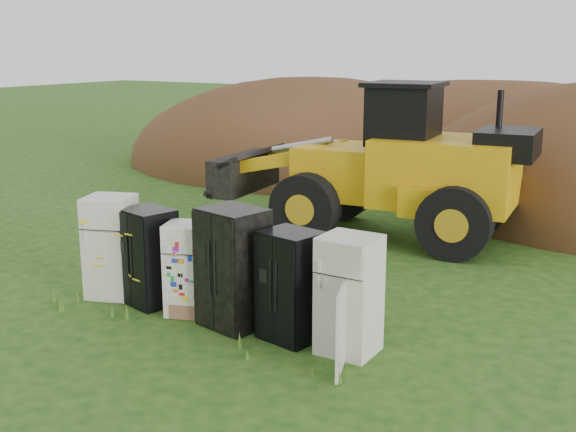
% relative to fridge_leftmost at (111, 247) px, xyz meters
% --- Properties ---
extents(ground, '(120.00, 120.00, 0.00)m').
position_rel_fridge_leftmost_xyz_m(ground, '(2.37, 0.01, -0.93)').
color(ground, '#184412').
rests_on(ground, ground).
extents(fridge_leftmost, '(1.05, 1.04, 1.86)m').
position_rel_fridge_leftmost_xyz_m(fridge_leftmost, '(0.00, 0.00, 0.00)').
color(fridge_leftmost, silver).
rests_on(fridge_leftmost, ground).
extents(fridge_black_side, '(1.05, 0.91, 1.72)m').
position_rel_fridge_leftmost_xyz_m(fridge_black_side, '(0.86, 0.04, -0.07)').
color(fridge_black_side, black).
rests_on(fridge_black_side, ground).
extents(fridge_sticker, '(0.90, 0.87, 1.59)m').
position_rel_fridge_leftmost_xyz_m(fridge_sticker, '(1.76, 0.03, -0.14)').
color(fridge_sticker, white).
rests_on(fridge_sticker, ground).
extents(fridge_dark_mid, '(1.15, 1.01, 1.97)m').
position_rel_fridge_leftmost_xyz_m(fridge_dark_mid, '(2.73, -0.00, 0.05)').
color(fridge_dark_mid, black).
rests_on(fridge_dark_mid, ground).
extents(fridge_black_right, '(0.99, 0.87, 1.73)m').
position_rel_fridge_leftmost_xyz_m(fridge_black_right, '(3.81, 0.01, -0.06)').
color(fridge_black_right, black).
rests_on(fridge_black_right, ground).
extents(fridge_open_door, '(0.82, 0.75, 1.80)m').
position_rel_fridge_leftmost_xyz_m(fridge_open_door, '(4.81, 0.03, -0.03)').
color(fridge_open_door, silver).
rests_on(fridge_open_door, ground).
extents(wheel_loader, '(7.89, 3.91, 3.67)m').
position_rel_fridge_leftmost_xyz_m(wheel_loader, '(1.96, 6.45, 0.90)').
color(wheel_loader, '#D0960D').
rests_on(wheel_loader, ground).
extents(dirt_mound_left, '(15.42, 11.56, 6.67)m').
position_rel_fridge_leftmost_xyz_m(dirt_mound_left, '(-4.11, 14.63, -0.93)').
color(dirt_mound_left, '#4E3119').
rests_on(dirt_mound_left, ground).
extents(dirt_mound_back, '(20.22, 13.48, 6.52)m').
position_rel_fridge_leftmost_xyz_m(dirt_mound_back, '(2.02, 17.26, -0.93)').
color(dirt_mound_back, '#4E3119').
rests_on(dirt_mound_back, ground).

